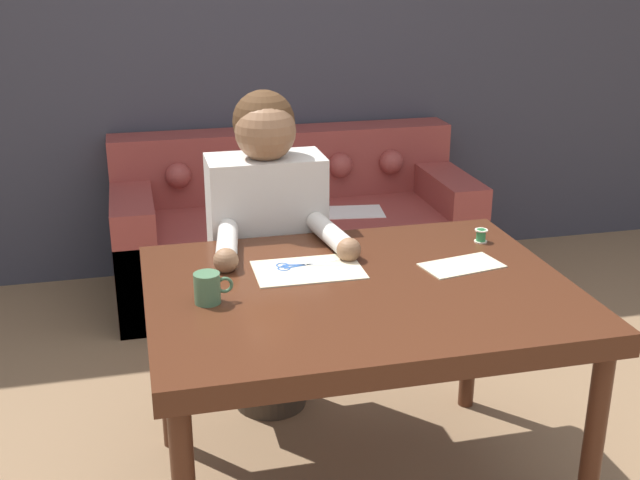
# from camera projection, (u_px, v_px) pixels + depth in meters

# --- Properties ---
(wall_back) EXTENTS (8.00, 0.06, 2.60)m
(wall_back) POSITION_uv_depth(u_px,v_px,m) (242.00, 30.00, 4.17)
(wall_back) COLOR #383842
(wall_back) RESTS_ON ground_plane
(dining_table) EXTENTS (1.27, 0.97, 0.76)m
(dining_table) POSITION_uv_depth(u_px,v_px,m) (359.00, 307.00, 2.44)
(dining_table) COLOR #472314
(dining_table) RESTS_ON ground_plane
(couch) EXTENTS (1.82, 0.78, 0.80)m
(couch) POSITION_uv_depth(u_px,v_px,m) (293.00, 233.00, 4.19)
(couch) COLOR brown
(couch) RESTS_ON ground_plane
(person) EXTENTS (0.48, 0.60, 1.25)m
(person) POSITION_uv_depth(u_px,v_px,m) (268.00, 252.00, 2.97)
(person) COLOR #33281E
(person) RESTS_ON ground_plane
(pattern_paper_main) EXTENTS (0.34, 0.22, 0.00)m
(pattern_paper_main) POSITION_uv_depth(u_px,v_px,m) (308.00, 270.00, 2.52)
(pattern_paper_main) COLOR beige
(pattern_paper_main) RESTS_ON dining_table
(pattern_paper_offcut) EXTENTS (0.27, 0.18, 0.00)m
(pattern_paper_offcut) POSITION_uv_depth(u_px,v_px,m) (462.00, 265.00, 2.56)
(pattern_paper_offcut) COLOR beige
(pattern_paper_offcut) RESTS_ON dining_table
(scissors) EXTENTS (0.21, 0.07, 0.01)m
(scissors) POSITION_uv_depth(u_px,v_px,m) (297.00, 266.00, 2.55)
(scissors) COLOR silver
(scissors) RESTS_ON dining_table
(mug) EXTENTS (0.11, 0.08, 0.09)m
(mug) POSITION_uv_depth(u_px,v_px,m) (208.00, 288.00, 2.28)
(mug) COLOR #47704C
(mug) RESTS_ON dining_table
(thread_spool) EXTENTS (0.04, 0.04, 0.05)m
(thread_spool) POSITION_uv_depth(u_px,v_px,m) (481.00, 236.00, 2.76)
(thread_spool) COLOR #338C4C
(thread_spool) RESTS_ON dining_table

